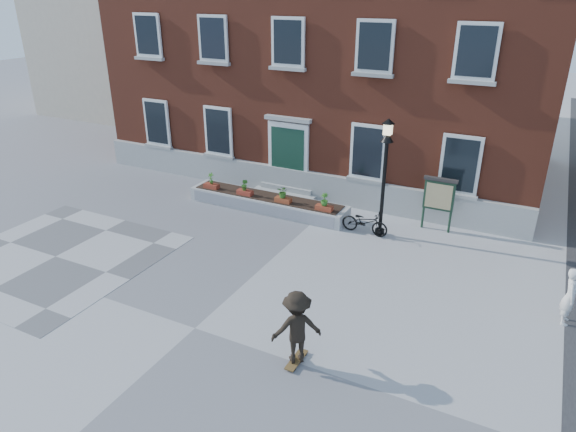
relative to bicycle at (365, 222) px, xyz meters
The scene contains 10 objects.
ground 7.16m from the bicycle, 105.49° to the right, with size 100.00×100.00×0.00m, color #A2A2A4.
checker_patch 9.87m from the bicycle, 143.35° to the right, with size 6.00×6.00×0.01m, color #5B5B5E.
distant_building 24.60m from the bicycle, 146.62° to the left, with size 10.00×12.00×13.00m, color beige.
bicycle is the anchor object (origin of this frame).
bystander 6.58m from the bicycle, 22.57° to the right, with size 0.54×0.36×1.49m, color silver.
brick_building 10.01m from the bicycle, 118.86° to the left, with size 18.40×10.85×12.60m.
planter_assembly 3.91m from the bicycle, behind, with size 6.20×1.12×1.15m.
lamp_post 2.18m from the bicycle, 16.99° to the left, with size 0.40×0.40×3.93m.
notice_board 2.60m from the bicycle, 33.51° to the left, with size 1.10×0.16×1.87m.
skateboarder 6.93m from the bicycle, 83.09° to the right, with size 1.26×1.18×1.78m.
Camera 1 is at (6.68, -8.11, 7.57)m, focal length 32.00 mm.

